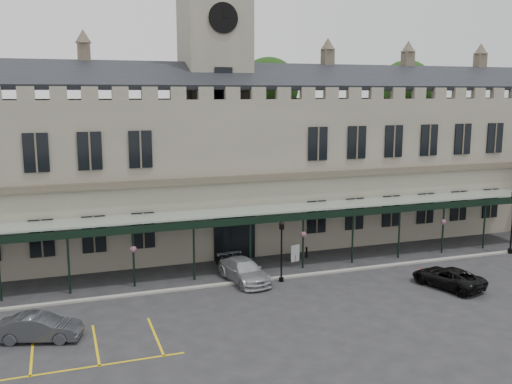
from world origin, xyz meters
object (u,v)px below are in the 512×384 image
object	(u,v)px
traffic_cone	(420,273)
sign_board	(295,253)
station_building	(216,167)
car_left_b	(39,328)
car_van	(448,277)
car_taxi	(244,271)
lamp_post_mid	(282,245)
clock_tower	(215,85)

from	to	relation	value
traffic_cone	sign_board	distance (m)	9.13
station_building	car_left_b	bearing A→B (deg)	-131.42
sign_board	car_van	world-z (taller)	car_van
car_left_b	car_taxi	distance (m)	13.80
car_van	lamp_post_mid	bearing A→B (deg)	-42.71
lamp_post_mid	car_taxi	size ratio (longest dim) A/B	0.83
traffic_cone	clock_tower	bearing A→B (deg)	128.06
station_building	traffic_cone	world-z (taller)	station_building
car_van	car_taxi	bearing A→B (deg)	-41.60
traffic_cone	car_left_b	distance (m)	24.35
clock_tower	car_van	size ratio (longest dim) A/B	5.21
station_building	clock_tower	distance (m)	6.64
station_building	car_van	world-z (taller)	station_building
sign_board	car_taxi	bearing A→B (deg)	-160.84
clock_tower	lamp_post_mid	bearing A→B (deg)	-82.65
clock_tower	lamp_post_mid	xyz separation A→B (m)	(1.43, -11.06, -10.60)
traffic_cone	car_left_b	size ratio (longest dim) A/B	0.19
clock_tower	car_left_b	xyz separation A→B (m)	(-13.65, -15.56, -12.42)
station_building	sign_board	distance (m)	10.05
sign_board	car_van	xyz separation A→B (m)	(7.10, -8.56, 0.04)
clock_tower	lamp_post_mid	size ratio (longest dim) A/B	5.85
clock_tower	traffic_cone	xyz separation A→B (m)	(10.61, -13.55, -12.73)
traffic_cone	car_taxi	world-z (taller)	car_taxi
traffic_cone	car_van	bearing A→B (deg)	-74.65
station_building	clock_tower	size ratio (longest dim) A/B	2.42
clock_tower	sign_board	bearing A→B (deg)	-60.17
sign_board	car_left_b	world-z (taller)	car_left_b
lamp_post_mid	car_van	distance (m)	10.99
traffic_cone	car_taxi	bearing A→B (deg)	163.89
car_taxi	lamp_post_mid	bearing A→B (deg)	-27.57
lamp_post_mid	car_left_b	world-z (taller)	lamp_post_mid
lamp_post_mid	car_taxi	bearing A→B (deg)	160.47
station_building	car_left_b	size ratio (longest dim) A/B	14.34
station_building	clock_tower	world-z (taller)	clock_tower
lamp_post_mid	traffic_cone	size ratio (longest dim) A/B	5.41
station_building	clock_tower	xyz separation A→B (m)	(0.00, 0.09, 6.64)
clock_tower	car_taxi	bearing A→B (deg)	-95.19
clock_tower	lamp_post_mid	distance (m)	15.38
station_building	car_taxi	size ratio (longest dim) A/B	11.80
station_building	sign_board	bearing A→B (deg)	-59.86
car_left_b	car_van	xyz separation A→B (m)	(24.86, -0.15, -0.03)
sign_board	car_van	distance (m)	11.12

